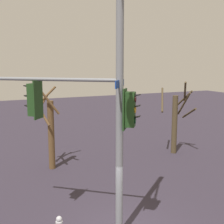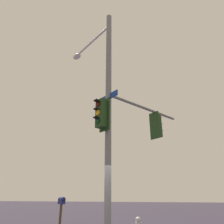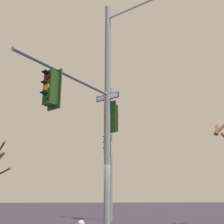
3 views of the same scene
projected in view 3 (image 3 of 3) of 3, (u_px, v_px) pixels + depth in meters
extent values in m
cylinder|color=slate|center=(107.00, 108.00, 10.87)|extent=(0.24, 0.24, 9.45)
cylinder|color=silver|center=(136.00, 6.00, 11.28)|extent=(2.26, 1.88, 0.10)
cylinder|color=slate|center=(69.00, 76.00, 9.28)|extent=(2.92, 3.53, 0.12)
cube|color=#1E3D19|center=(51.00, 88.00, 8.48)|extent=(0.47, 0.46, 1.10)
cube|color=#1E3D19|center=(55.00, 90.00, 8.61)|extent=(0.44, 0.40, 1.30)
cylinder|color=#2F0403|center=(47.00, 76.00, 8.45)|extent=(0.18, 0.17, 0.22)
cube|color=black|center=(46.00, 72.00, 8.43)|extent=(0.26, 0.26, 0.06)
cylinder|color=#F2A814|center=(46.00, 87.00, 8.35)|extent=(0.18, 0.17, 0.22)
cube|color=black|center=(45.00, 82.00, 8.33)|extent=(0.26, 0.26, 0.06)
cylinder|color=black|center=(46.00, 97.00, 8.26)|extent=(0.18, 0.17, 0.22)
cube|color=black|center=(44.00, 93.00, 8.23)|extent=(0.26, 0.26, 0.06)
cylinder|color=slate|center=(52.00, 70.00, 8.66)|extent=(0.04, 0.04, 0.15)
cube|color=#1E3D19|center=(112.00, 118.00, 11.04)|extent=(0.47, 0.46, 1.10)
cube|color=#1E3D19|center=(110.00, 117.00, 10.91)|extent=(0.47, 0.37, 1.30)
cylinder|color=#2F0403|center=(114.00, 111.00, 11.27)|extent=(0.19, 0.16, 0.22)
cube|color=black|center=(115.00, 109.00, 11.37)|extent=(0.26, 0.26, 0.06)
cylinder|color=#F2A814|center=(115.00, 119.00, 11.17)|extent=(0.19, 0.16, 0.22)
cube|color=black|center=(115.00, 117.00, 11.27)|extent=(0.26, 0.26, 0.06)
cylinder|color=black|center=(115.00, 127.00, 11.08)|extent=(0.19, 0.16, 0.22)
cube|color=black|center=(116.00, 125.00, 11.17)|extent=(0.26, 0.26, 0.06)
cube|color=navy|center=(107.00, 97.00, 11.01)|extent=(0.87, 0.72, 0.24)
cube|color=white|center=(107.00, 97.00, 10.99)|extent=(0.78, 0.64, 0.18)
cylinder|color=slate|center=(111.00, 150.00, 16.51)|extent=(0.18, 0.18, 7.99)
cube|color=white|center=(108.00, 148.00, 16.33)|extent=(0.52, 0.52, 0.78)
cube|color=#1E3D19|center=(108.00, 145.00, 16.36)|extent=(0.46, 0.47, 1.10)
cylinder|color=#2F0403|center=(106.00, 139.00, 16.34)|extent=(0.17, 0.18, 0.22)
cube|color=black|center=(105.00, 137.00, 16.33)|extent=(0.26, 0.26, 0.06)
cylinder|color=#F2A814|center=(106.00, 145.00, 16.25)|extent=(0.17, 0.18, 0.22)
cube|color=black|center=(105.00, 142.00, 16.23)|extent=(0.26, 0.26, 0.06)
cylinder|color=black|center=(106.00, 150.00, 16.15)|extent=(0.17, 0.18, 0.22)
cube|color=black|center=(105.00, 148.00, 16.13)|extent=(0.26, 0.26, 0.06)
sphere|color=#B2B2B7|center=(81.00, 224.00, 7.88)|extent=(0.20, 0.20, 0.20)
cylinder|color=brown|center=(217.00, 130.00, 12.86)|extent=(0.97, 1.70, 0.89)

